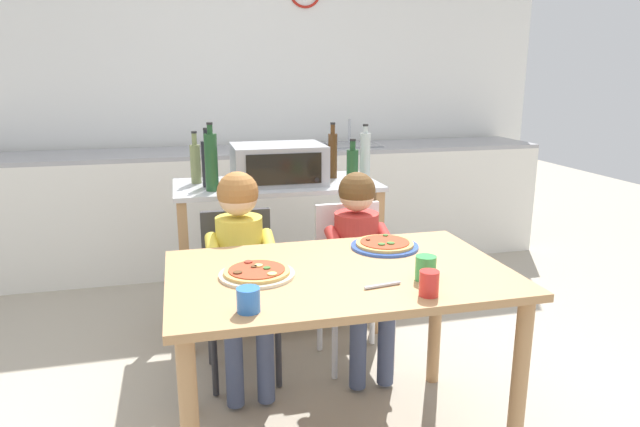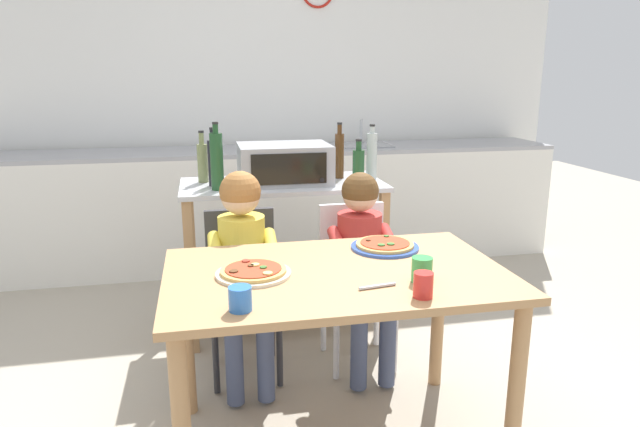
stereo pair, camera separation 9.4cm
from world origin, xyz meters
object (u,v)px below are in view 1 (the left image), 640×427
(dining_table, at_px, (339,297))
(drinking_cup_red, at_px, (429,283))
(serving_spoon, at_px, (382,285))
(bottle_slim_sauce, at_px, (196,162))
(bottle_tall_green_wine, at_px, (365,155))
(bottle_dark_olive_oil, at_px, (352,165))
(dining_chair_right, at_px, (352,271))
(drinking_cup_green, at_px, (426,268))
(bottle_clear_vinegar, at_px, (211,161))
(child_in_yellow_shirt, at_px, (241,254))
(kitchen_island_cart, at_px, (277,232))
(dining_chair_left, at_px, (240,282))
(pizza_plate_cream, at_px, (257,273))
(bottle_brown_beer, at_px, (333,154))
(drinking_cup_blue, at_px, (248,300))
(bottle_squat_spirits, at_px, (207,163))
(pizza_plate_blue_rimmed, at_px, (385,245))
(child_in_red_shirt, at_px, (360,249))

(dining_table, distance_m, drinking_cup_red, 0.41)
(serving_spoon, bearing_deg, bottle_slim_sauce, 111.57)
(bottle_tall_green_wine, relative_size, bottle_dark_olive_oil, 1.29)
(dining_chair_right, xyz_separation_m, drinking_cup_green, (0.01, -0.86, 0.31))
(bottle_clear_vinegar, height_order, child_in_yellow_shirt, bottle_clear_vinegar)
(kitchen_island_cart, bearing_deg, dining_chair_left, -119.95)
(pizza_plate_cream, bearing_deg, bottle_tall_green_wine, 54.69)
(drinking_cup_green, distance_m, serving_spoon, 0.18)
(bottle_clear_vinegar, height_order, bottle_brown_beer, bottle_clear_vinegar)
(drinking_cup_red, distance_m, drinking_cup_blue, 0.61)
(bottle_clear_vinegar, bearing_deg, kitchen_island_cart, 19.24)
(bottle_tall_green_wine, bearing_deg, dining_chair_right, -115.19)
(dining_chair_right, bearing_deg, bottle_squat_spirits, 146.54)
(dining_chair_right, distance_m, drinking_cup_green, 0.91)
(bottle_clear_vinegar, bearing_deg, serving_spoon, -67.69)
(kitchen_island_cart, xyz_separation_m, bottle_tall_green_wine, (0.52, -0.01, 0.43))
(bottle_slim_sauce, distance_m, dining_chair_left, 0.79)
(bottle_brown_beer, bearing_deg, kitchen_island_cart, -168.76)
(bottle_tall_green_wine, bearing_deg, dining_chair_left, -149.78)
(bottle_squat_spirits, height_order, bottle_dark_olive_oil, bottle_squat_spirits)
(dining_table, xyz_separation_m, drinking_cup_red, (0.22, -0.31, 0.15))
(pizza_plate_blue_rimmed, height_order, drinking_cup_red, drinking_cup_red)
(bottle_slim_sauce, bearing_deg, bottle_dark_olive_oil, -13.52)
(bottle_slim_sauce, relative_size, bottle_clear_vinegar, 0.81)
(child_in_red_shirt, relative_size, drinking_cup_blue, 12.59)
(drinking_cup_red, xyz_separation_m, serving_spoon, (-0.12, 0.11, -0.04))
(drinking_cup_blue, bearing_deg, child_in_yellow_shirt, 85.30)
(dining_table, height_order, dining_chair_right, dining_chair_right)
(drinking_cup_red, height_order, drinking_cup_blue, drinking_cup_red)
(bottle_slim_sauce, height_order, drinking_cup_green, bottle_slim_sauce)
(kitchen_island_cart, distance_m, bottle_slim_sauce, 0.61)
(bottle_slim_sauce, relative_size, drinking_cup_green, 3.22)
(dining_chair_left, bearing_deg, bottle_brown_beer, 41.25)
(bottle_brown_beer, height_order, pizza_plate_cream, bottle_brown_beer)
(bottle_brown_beer, bearing_deg, bottle_squat_spirits, -173.56)
(bottle_squat_spirits, distance_m, drinking_cup_green, 1.50)
(dining_chair_left, height_order, child_in_yellow_shirt, child_in_yellow_shirt)
(bottle_slim_sauce, xyz_separation_m, pizza_plate_cream, (0.16, -1.24, -0.23))
(dining_chair_left, bearing_deg, pizza_plate_blue_rimmed, -37.71)
(bottle_brown_beer, distance_m, pizza_plate_blue_rimmed, 1.03)
(bottle_slim_sauce, height_order, child_in_yellow_shirt, bottle_slim_sauce)
(bottle_brown_beer, relative_size, child_in_yellow_shirt, 0.32)
(dining_chair_left, bearing_deg, drinking_cup_red, -61.46)
(bottle_squat_spirits, bearing_deg, drinking_cup_green, -62.07)
(bottle_slim_sauce, bearing_deg, pizza_plate_blue_rimmed, -54.17)
(dining_chair_right, bearing_deg, child_in_yellow_shirt, -167.50)
(pizza_plate_cream, distance_m, serving_spoon, 0.47)
(bottle_tall_green_wine, distance_m, serving_spoon, 1.41)
(bottle_tall_green_wine, distance_m, drinking_cup_blue, 1.69)
(bottle_brown_beer, bearing_deg, drinking_cup_blue, -114.58)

